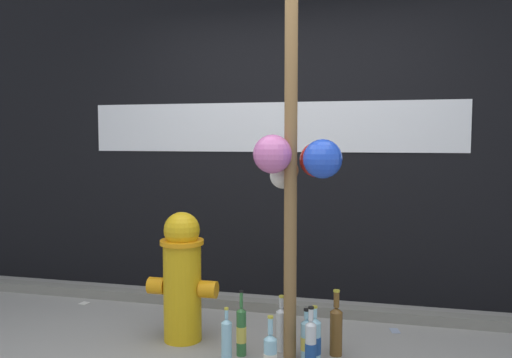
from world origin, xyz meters
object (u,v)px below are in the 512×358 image
at_px(bottle_2, 270,356).
at_px(bottle_5, 227,341).
at_px(bottle_3, 282,328).
at_px(memorial_post, 296,113).
at_px(fire_hydrant, 182,276).
at_px(bottle_4, 241,331).
at_px(bottle_6, 306,339).
at_px(bottle_1, 311,346).
at_px(bottle_0, 315,341).
at_px(bottle_7, 336,329).

bearing_deg(bottle_2, bottle_5, 158.19).
bearing_deg(bottle_3, bottle_5, -135.02).
distance_m(bottle_2, bottle_3, 0.41).
bearing_deg(memorial_post, bottle_2, -105.12).
bearing_deg(fire_hydrant, bottle_4, -18.35).
relative_size(fire_hydrant, bottle_2, 2.40).
xyz_separation_m(fire_hydrant, bottle_4, (0.46, -0.15, -0.29)).
bearing_deg(bottle_4, bottle_6, 5.15).
distance_m(memorial_post, bottle_6, 1.40).
height_order(bottle_1, bottle_2, bottle_1).
distance_m(bottle_0, bottle_3, 0.29).
relative_size(bottle_0, bottle_3, 1.01).
bearing_deg(bottle_7, bottle_6, -147.84).
bearing_deg(bottle_4, memorial_post, 7.51).
height_order(memorial_post, bottle_6, memorial_post).
bearing_deg(bottle_1, bottle_0, 84.38).
bearing_deg(fire_hydrant, bottle_6, -7.52).
bearing_deg(bottle_0, bottle_6, 130.72).
bearing_deg(fire_hydrant, bottle_7, -0.31).
relative_size(fire_hydrant, bottle_7, 2.09).
relative_size(memorial_post, bottle_3, 7.99).
relative_size(bottle_4, bottle_7, 0.99).
distance_m(memorial_post, bottle_1, 1.39).
bearing_deg(bottle_3, memorial_post, -41.81).
bearing_deg(bottle_6, bottle_1, -73.91).
xyz_separation_m(fire_hydrant, bottle_5, (0.41, -0.30, -0.30)).
xyz_separation_m(bottle_1, bottle_2, (-0.21, -0.14, -0.02)).
distance_m(bottle_3, bottle_4, 0.27).
bearing_deg(bottle_4, bottle_3, 29.49).
distance_m(memorial_post, bottle_3, 1.38).
xyz_separation_m(memorial_post, bottle_0, (0.14, -0.08, -1.38)).
xyz_separation_m(fire_hydrant, bottle_7, (1.04, -0.01, -0.27)).
bearing_deg(bottle_4, bottle_1, -16.33).
distance_m(fire_hydrant, bottle_4, 0.56).
xyz_separation_m(bottle_0, bottle_6, (-0.06, 0.07, -0.02)).
xyz_separation_m(bottle_1, bottle_7, (0.12, 0.28, 0.01)).
bearing_deg(bottle_7, bottle_5, -154.82).
relative_size(memorial_post, bottle_4, 6.94).
bearing_deg(bottle_7, memorial_post, -157.90).
bearing_deg(bottle_6, bottle_5, -157.68).
distance_m(memorial_post, bottle_2, 1.43).
xyz_separation_m(bottle_5, bottle_7, (0.64, 0.30, 0.02)).
xyz_separation_m(memorial_post, bottle_1, (0.13, -0.18, -1.37)).
bearing_deg(bottle_0, memorial_post, 151.06).
bearing_deg(bottle_3, bottle_6, -28.29).
height_order(bottle_0, bottle_6, bottle_0).
xyz_separation_m(bottle_6, bottle_7, (0.17, 0.11, 0.04)).
height_order(bottle_4, bottle_6, bottle_4).
relative_size(bottle_0, bottle_4, 0.87).
relative_size(bottle_0, bottle_1, 0.93).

